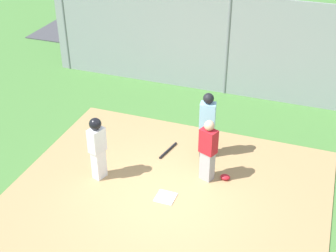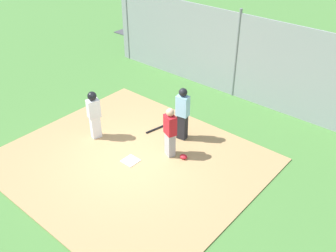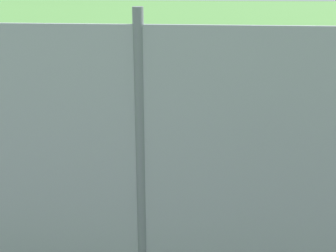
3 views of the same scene
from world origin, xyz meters
name	(u,v)px [view 3 (image 3 of 3)]	position (x,y,z in m)	size (l,w,h in m)	color
ground_plane	(180,145)	(0.00, 0.00, 0.00)	(140.00, 140.00, 0.00)	#477A38
dirt_infield	(180,144)	(0.00, 0.00, 0.01)	(7.20, 6.40, 0.03)	#A88456
home_plate	(180,143)	(0.00, 0.00, 0.04)	(0.44, 0.44, 0.02)	white
catcher	(143,121)	(-0.68, -1.01, 0.86)	(0.45, 0.38, 1.61)	#9E9EA3
umpire	(151,131)	(-0.40, -1.94, 0.98)	(0.41, 0.31, 1.79)	black
runner	(263,109)	(1.76, -0.20, 0.96)	(0.37, 0.44, 1.63)	silver
baseball_bat	(204,176)	(0.58, -1.77, 0.06)	(0.06, 0.06, 0.82)	black
catcher_mask	(122,158)	(-1.11, -1.12, 0.09)	(0.24, 0.20, 0.12)	#B21923
backstop_fence	(141,189)	(0.00, -5.60, 1.60)	(12.00, 0.10, 3.35)	#93999E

